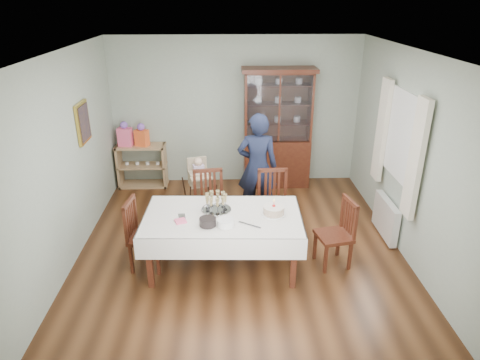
{
  "coord_description": "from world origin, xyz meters",
  "views": [
    {
      "loc": [
        -0.19,
        -5.19,
        3.33
      ],
      "look_at": [
        0.0,
        0.2,
        0.98
      ],
      "focal_mm": 32.0,
      "sensor_mm": 36.0,
      "label": 1
    }
  ],
  "objects_px": {
    "chair_end_right": "(334,246)",
    "champagne_tray": "(216,205)",
    "chair_far_right": "(273,218)",
    "gift_bag_pink": "(125,135)",
    "woman": "(257,167)",
    "chair_far_left": "(210,218)",
    "sideboard": "(142,166)",
    "china_cabinet": "(277,127)",
    "high_chair": "(200,191)",
    "chair_end_left": "(147,247)",
    "dining_table": "(223,241)",
    "birthday_cake": "(274,211)",
    "gift_bag_orange": "(142,136)"
  },
  "relations": [
    {
      "from": "china_cabinet",
      "to": "high_chair",
      "type": "height_order",
      "value": "china_cabinet"
    },
    {
      "from": "chair_end_right",
      "to": "champagne_tray",
      "type": "height_order",
      "value": "champagne_tray"
    },
    {
      "from": "dining_table",
      "to": "gift_bag_orange",
      "type": "height_order",
      "value": "gift_bag_orange"
    },
    {
      "from": "sideboard",
      "to": "chair_far_left",
      "type": "relative_size",
      "value": 0.89
    },
    {
      "from": "dining_table",
      "to": "high_chair",
      "type": "bearing_deg",
      "value": 103.93
    },
    {
      "from": "high_chair",
      "to": "birthday_cake",
      "type": "relative_size",
      "value": 3.1
    },
    {
      "from": "chair_far_left",
      "to": "champagne_tray",
      "type": "height_order",
      "value": "chair_far_left"
    },
    {
      "from": "gift_bag_pink",
      "to": "chair_far_right",
      "type": "bearing_deg",
      "value": -37.58
    },
    {
      "from": "china_cabinet",
      "to": "woman",
      "type": "distance_m",
      "value": 1.38
    },
    {
      "from": "chair_far_left",
      "to": "chair_end_left",
      "type": "xyz_separation_m",
      "value": [
        -0.81,
        -0.73,
        -0.02
      ]
    },
    {
      "from": "chair_far_left",
      "to": "sideboard",
      "type": "bearing_deg",
      "value": 116.83
    },
    {
      "from": "china_cabinet",
      "to": "chair_end_right",
      "type": "relative_size",
      "value": 2.34
    },
    {
      "from": "china_cabinet",
      "to": "gift_bag_orange",
      "type": "relative_size",
      "value": 5.22
    },
    {
      "from": "chair_far_left",
      "to": "gift_bag_orange",
      "type": "distance_m",
      "value": 2.38
    },
    {
      "from": "china_cabinet",
      "to": "gift_bag_pink",
      "type": "xyz_separation_m",
      "value": [
        -2.75,
        0.0,
        -0.12
      ]
    },
    {
      "from": "birthday_cake",
      "to": "gift_bag_pink",
      "type": "xyz_separation_m",
      "value": [
        -2.41,
        2.66,
        0.18
      ]
    },
    {
      "from": "birthday_cake",
      "to": "chair_far_left",
      "type": "bearing_deg",
      "value": 137.59
    },
    {
      "from": "chair_far_left",
      "to": "chair_end_left",
      "type": "distance_m",
      "value": 1.09
    },
    {
      "from": "birthday_cake",
      "to": "gift_bag_orange",
      "type": "bearing_deg",
      "value": 128.41
    },
    {
      "from": "sideboard",
      "to": "champagne_tray",
      "type": "xyz_separation_m",
      "value": [
        1.43,
        -2.55,
        0.44
      ]
    },
    {
      "from": "gift_bag_pink",
      "to": "woman",
      "type": "bearing_deg",
      "value": -29.0
    },
    {
      "from": "dining_table",
      "to": "chair_end_left",
      "type": "bearing_deg",
      "value": 178.11
    },
    {
      "from": "china_cabinet",
      "to": "gift_bag_pink",
      "type": "bearing_deg",
      "value": 179.97
    },
    {
      "from": "sideboard",
      "to": "gift_bag_orange",
      "type": "distance_m",
      "value": 0.59
    },
    {
      "from": "chair_end_right",
      "to": "high_chair",
      "type": "distance_m",
      "value": 2.42
    },
    {
      "from": "china_cabinet",
      "to": "high_chair",
      "type": "distance_m",
      "value": 1.92
    },
    {
      "from": "sideboard",
      "to": "chair_end_left",
      "type": "bearing_deg",
      "value": -79.11
    },
    {
      "from": "high_chair",
      "to": "birthday_cake",
      "type": "distance_m",
      "value": 1.92
    },
    {
      "from": "woman",
      "to": "champagne_tray",
      "type": "bearing_deg",
      "value": 66.29
    },
    {
      "from": "sideboard",
      "to": "chair_end_right",
      "type": "distance_m",
      "value": 4.0
    },
    {
      "from": "dining_table",
      "to": "chair_far_right",
      "type": "relative_size",
      "value": 2.02
    },
    {
      "from": "sideboard",
      "to": "high_chair",
      "type": "distance_m",
      "value": 1.59
    },
    {
      "from": "chair_far_right",
      "to": "birthday_cake",
      "type": "height_order",
      "value": "chair_far_right"
    },
    {
      "from": "chair_end_right",
      "to": "champagne_tray",
      "type": "distance_m",
      "value": 1.65
    },
    {
      "from": "gift_bag_pink",
      "to": "gift_bag_orange",
      "type": "height_order",
      "value": "gift_bag_pink"
    },
    {
      "from": "sideboard",
      "to": "china_cabinet",
      "type": "bearing_deg",
      "value": -0.49
    },
    {
      "from": "dining_table",
      "to": "birthday_cake",
      "type": "bearing_deg",
      "value": -0.27
    },
    {
      "from": "chair_end_left",
      "to": "chair_end_right",
      "type": "height_order",
      "value": "chair_end_left"
    },
    {
      "from": "champagne_tray",
      "to": "chair_end_left",
      "type": "bearing_deg",
      "value": -173.92
    },
    {
      "from": "high_chair",
      "to": "chair_end_right",
      "type": "bearing_deg",
      "value": -55.53
    },
    {
      "from": "chair_far_right",
      "to": "champagne_tray",
      "type": "xyz_separation_m",
      "value": [
        -0.82,
        -0.61,
        0.54
      ]
    },
    {
      "from": "gift_bag_orange",
      "to": "chair_far_right",
      "type": "bearing_deg",
      "value": -41.16
    },
    {
      "from": "china_cabinet",
      "to": "chair_end_right",
      "type": "bearing_deg",
      "value": -79.87
    },
    {
      "from": "chair_far_right",
      "to": "chair_end_right",
      "type": "relative_size",
      "value": 1.09
    },
    {
      "from": "woman",
      "to": "birthday_cake",
      "type": "bearing_deg",
      "value": 97.14
    },
    {
      "from": "woman",
      "to": "high_chair",
      "type": "bearing_deg",
      "value": -7.76
    },
    {
      "from": "china_cabinet",
      "to": "sideboard",
      "type": "distance_m",
      "value": 2.6
    },
    {
      "from": "sideboard",
      "to": "gift_bag_orange",
      "type": "xyz_separation_m",
      "value": [
        0.05,
        -0.02,
        0.59
      ]
    },
    {
      "from": "chair_far_right",
      "to": "gift_bag_orange",
      "type": "bearing_deg",
      "value": 136.58
    },
    {
      "from": "high_chair",
      "to": "gift_bag_pink",
      "type": "relative_size",
      "value": 2.11
    }
  ]
}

